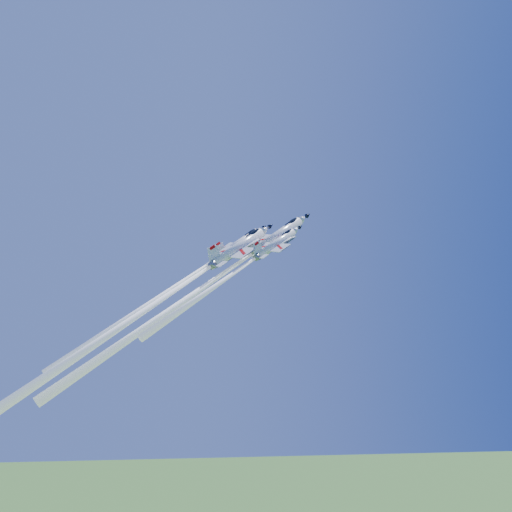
{
  "coord_description": "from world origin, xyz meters",
  "views": [
    {
      "loc": [
        -18.68,
        -118.79,
        56.93
      ],
      "look_at": [
        0.0,
        0.0,
        82.03
      ],
      "focal_mm": 40.0,
      "sensor_mm": 36.0,
      "label": 1
    }
  ],
  "objects": [
    {
      "name": "jet_slot",
      "position": [
        -21.17,
        -8.84,
        70.04
      ],
      "size": [
        45.85,
        25.07,
        45.92
      ],
      "rotation": [
        0.65,
        0.23,
        -1.09
      ],
      "color": "white"
    },
    {
      "name": "jet_left",
      "position": [
        -17.46,
        -1.17,
        74.55
      ],
      "size": [
        38.31,
        20.94,
        38.35
      ],
      "rotation": [
        0.65,
        0.23,
        -1.09
      ],
      "color": "white"
    },
    {
      "name": "jet_lead",
      "position": [
        -12.29,
        -5.05,
        73.62
      ],
      "size": [
        46.79,
        25.58,
        46.83
      ],
      "rotation": [
        0.65,
        0.23,
        -1.09
      ],
      "color": "white"
    },
    {
      "name": "jet_right",
      "position": [
        -6.05,
        -8.57,
        76.42
      ],
      "size": [
        29.4,
        15.99,
        28.73
      ],
      "rotation": [
        0.65,
        0.23,
        -1.09
      ],
      "color": "white"
    }
  ]
}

